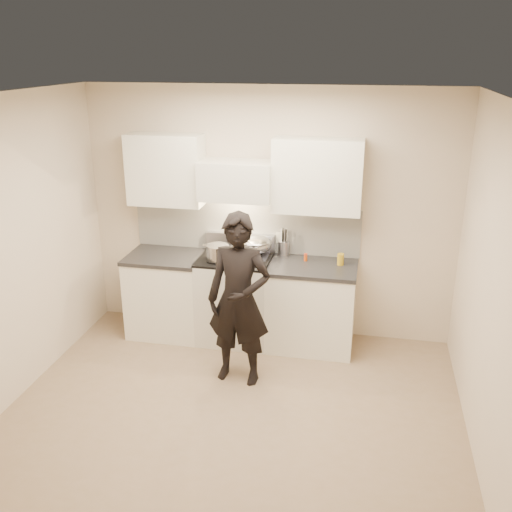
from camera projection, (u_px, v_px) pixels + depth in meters
The scene contains 11 objects.
ground_plane at pixel (231, 415), 5.00m from camera, with size 4.00×4.00×0.00m, color #866E56.
room_shell at pixel (233, 229), 4.81m from camera, with size 4.04×3.54×2.70m.
stove at pixel (235, 298), 6.21m from camera, with size 0.76×0.65×0.96m.
counter_right at pixel (311, 306), 6.06m from camera, with size 0.92×0.67×0.92m.
counter_left at pixel (168, 293), 6.36m from camera, with size 0.82×0.67×0.92m.
wok at pixel (255, 244), 6.11m from camera, with size 0.38×0.45×0.30m.
stock_pot at pixel (218, 252), 5.93m from camera, with size 0.33×0.29×0.16m.
utensil_crock at pixel (284, 247), 6.16m from camera, with size 0.11×0.11×0.30m.
spice_jar at pixel (306, 257), 6.02m from camera, with size 0.04×0.04×0.08m.
oil_glass at pixel (341, 259), 5.90m from camera, with size 0.07×0.07×0.12m.
person at pixel (239, 300), 5.30m from camera, with size 0.61×0.40×1.67m, color black.
Camera 1 is at (1.06, -4.09, 3.03)m, focal length 40.00 mm.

